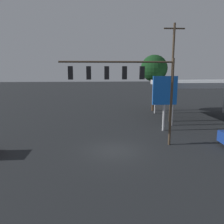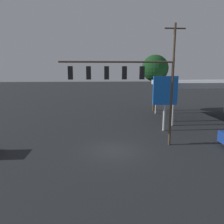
% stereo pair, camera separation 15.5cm
% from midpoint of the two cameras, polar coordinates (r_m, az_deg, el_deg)
% --- Properties ---
extents(ground_plane, '(200.00, 200.00, 0.00)m').
position_cam_midpoint_polar(ground_plane, '(17.14, 0.30, -10.00)').
color(ground_plane, black).
extents(traffic_signal_assembly, '(8.88, 0.43, 7.02)m').
position_cam_midpoint_polar(traffic_signal_assembly, '(17.10, 3.18, 8.59)').
color(traffic_signal_assembly, '#473828').
rests_on(traffic_signal_assembly, ground).
extents(utility_pole, '(2.40, 0.26, 11.27)m').
position_cam_midpoint_polar(utility_pole, '(26.62, 15.29, 10.15)').
color(utility_pole, '#473828').
rests_on(utility_pole, ground).
extents(gas_station_canopy, '(11.46, 8.12, 4.75)m').
position_cam_midpoint_polar(gas_station_canopy, '(29.97, 22.62, 6.85)').
color(gas_station_canopy, '#B2B7BC').
rests_on(gas_station_canopy, ground).
extents(price_sign, '(2.46, 0.27, 5.53)m').
position_cam_midpoint_polar(price_sign, '(22.39, 13.43, 4.96)').
color(price_sign, '#B7B7BC').
rests_on(price_sign, ground).
extents(street_tree, '(3.91, 3.91, 8.31)m').
position_cam_midpoint_polar(street_tree, '(33.34, 10.81, 11.09)').
color(street_tree, '#4C331E').
rests_on(street_tree, ground).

